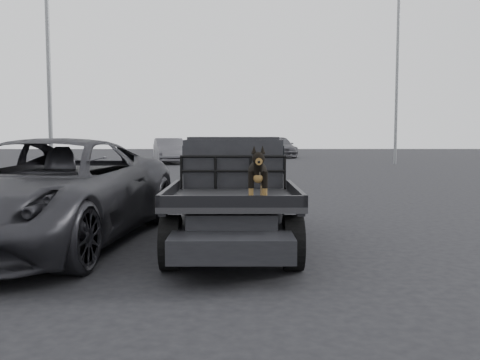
{
  "coord_description": "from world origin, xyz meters",
  "views": [
    {
      "loc": [
        -0.45,
        -7.5,
        1.85
      ],
      "look_at": [
        -0.41,
        -0.67,
        1.26
      ],
      "focal_mm": 40.0,
      "sensor_mm": 36.0,
      "label": 1
    }
  ],
  "objects_px": {
    "flatbed_ute": "(233,217)",
    "floodlight_mid": "(398,34)",
    "distant_car_a": "(169,151)",
    "distant_car_b": "(278,147)",
    "dog": "(257,176)",
    "parked_suv": "(46,192)"
  },
  "relations": [
    {
      "from": "distant_car_a",
      "to": "distant_car_b",
      "type": "distance_m",
      "value": 11.49
    },
    {
      "from": "distant_car_b",
      "to": "floodlight_mid",
      "type": "height_order",
      "value": "floodlight_mid"
    },
    {
      "from": "distant_car_a",
      "to": "dog",
      "type": "bearing_deg",
      "value": -93.7
    },
    {
      "from": "flatbed_ute",
      "to": "distant_car_a",
      "type": "bearing_deg",
      "value": 99.6
    },
    {
      "from": "dog",
      "to": "parked_suv",
      "type": "height_order",
      "value": "parked_suv"
    },
    {
      "from": "flatbed_ute",
      "to": "distant_car_b",
      "type": "distance_m",
      "value": 34.08
    },
    {
      "from": "flatbed_ute",
      "to": "floodlight_mid",
      "type": "distance_m",
      "value": 27.2
    },
    {
      "from": "flatbed_ute",
      "to": "floodlight_mid",
      "type": "relative_size",
      "value": 0.37
    },
    {
      "from": "distant_car_a",
      "to": "distant_car_b",
      "type": "xyz_separation_m",
      "value": [
        7.61,
        8.61,
        0.01
      ]
    },
    {
      "from": "dog",
      "to": "floodlight_mid",
      "type": "xyz_separation_m",
      "value": [
        9.52,
        26.01,
        6.62
      ]
    },
    {
      "from": "distant_car_b",
      "to": "floodlight_mid",
      "type": "distance_m",
      "value": 13.68
    },
    {
      "from": "floodlight_mid",
      "to": "parked_suv",
      "type": "bearing_deg",
      "value": -118.19
    },
    {
      "from": "dog",
      "to": "distant_car_b",
      "type": "bearing_deg",
      "value": 85.22
    },
    {
      "from": "parked_suv",
      "to": "distant_car_b",
      "type": "bearing_deg",
      "value": 85.47
    },
    {
      "from": "flatbed_ute",
      "to": "distant_car_a",
      "type": "distance_m",
      "value": 25.67
    },
    {
      "from": "flatbed_ute",
      "to": "dog",
      "type": "distance_m",
      "value": 1.99
    },
    {
      "from": "parked_suv",
      "to": "dog",
      "type": "bearing_deg",
      "value": -21.25
    },
    {
      "from": "floodlight_mid",
      "to": "distant_car_b",
      "type": "bearing_deg",
      "value": 123.99
    },
    {
      "from": "parked_suv",
      "to": "distant_car_b",
      "type": "height_order",
      "value": "parked_suv"
    },
    {
      "from": "floodlight_mid",
      "to": "flatbed_ute",
      "type": "bearing_deg",
      "value": -112.14
    },
    {
      "from": "dog",
      "to": "parked_suv",
      "type": "bearing_deg",
      "value": 152.52
    },
    {
      "from": "flatbed_ute",
      "to": "floodlight_mid",
      "type": "bearing_deg",
      "value": 67.86
    }
  ]
}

